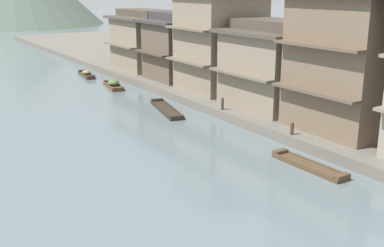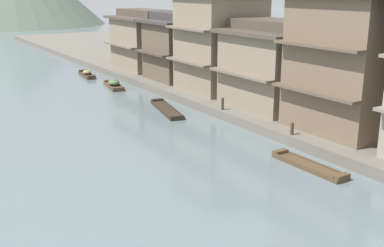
% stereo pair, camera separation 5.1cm
% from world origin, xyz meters
% --- Properties ---
extents(riverbank_right, '(18.00, 110.00, 0.63)m').
position_xyz_m(riverbank_right, '(15.21, 30.00, 0.31)').
color(riverbank_right, '#6B665B').
rests_on(riverbank_right, ground).
extents(boat_moored_nearest, '(2.35, 5.88, 0.34)m').
position_xyz_m(boat_moored_nearest, '(4.21, 24.38, 0.11)').
color(boat_moored_nearest, '#33281E').
rests_on(boat_moored_nearest, ground).
extents(boat_moored_second, '(1.40, 4.25, 0.67)m').
position_xyz_m(boat_moored_second, '(4.22, 41.56, 0.23)').
color(boat_moored_second, '#423328').
rests_on(boat_moored_second, ground).
extents(boat_moored_third, '(1.04, 4.57, 0.36)m').
position_xyz_m(boat_moored_third, '(4.69, 10.24, 0.12)').
color(boat_moored_third, brown).
rests_on(boat_moored_third, ground).
extents(boat_midriver_drifting, '(1.85, 4.25, 0.75)m').
position_xyz_m(boat_midriver_drifting, '(4.34, 34.71, 0.28)').
color(boat_midriver_drifting, brown).
rests_on(boat_midriver_drifting, ground).
extents(house_waterfront_second, '(6.91, 7.02, 8.74)m').
position_xyz_m(house_waterfront_second, '(10.42, 12.70, 4.93)').
color(house_waterfront_second, '#75604C').
rests_on(house_waterfront_second, riverbank_right).
extents(house_waterfront_tall, '(7.08, 7.21, 6.14)m').
position_xyz_m(house_waterfront_tall, '(10.50, 19.45, 3.62)').
color(house_waterfront_tall, gray).
rests_on(house_waterfront_tall, riverbank_right).
extents(house_waterfront_narrow, '(6.86, 6.64, 8.74)m').
position_xyz_m(house_waterfront_narrow, '(10.39, 26.30, 4.93)').
color(house_waterfront_narrow, gray).
rests_on(house_waterfront_narrow, riverbank_right).
extents(house_waterfront_far, '(6.45, 6.22, 6.14)m').
position_xyz_m(house_waterfront_far, '(10.19, 32.53, 3.63)').
color(house_waterfront_far, brown).
rests_on(house_waterfront_far, riverbank_right).
extents(house_waterfront_end, '(6.40, 7.66, 6.14)m').
position_xyz_m(house_waterfront_end, '(10.17, 39.62, 3.62)').
color(house_waterfront_end, gray).
rests_on(house_waterfront_end, riverbank_right).
extents(mooring_post_dock_mid, '(0.20, 0.20, 0.71)m').
position_xyz_m(mooring_post_dock_mid, '(6.56, 13.51, 0.98)').
color(mooring_post_dock_mid, '#473828').
rests_on(mooring_post_dock_mid, riverbank_right).
extents(mooring_post_dock_far, '(0.20, 0.20, 0.86)m').
position_xyz_m(mooring_post_dock_far, '(6.56, 20.48, 1.05)').
color(mooring_post_dock_far, '#473828').
rests_on(mooring_post_dock_far, riverbank_right).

